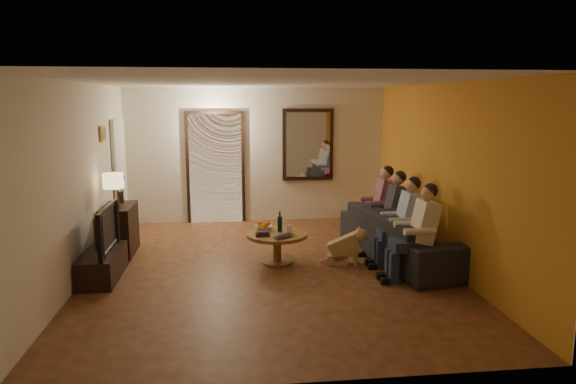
{
  "coord_description": "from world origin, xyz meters",
  "views": [
    {
      "loc": [
        -0.54,
        -6.95,
        2.36
      ],
      "look_at": [
        0.3,
        0.3,
        1.05
      ],
      "focal_mm": 32.0,
      "sensor_mm": 36.0,
      "label": 1
    }
  ],
  "objects": [
    {
      "name": "mirror_frame",
      "position": [
        1.0,
        2.96,
        1.5
      ],
      "size": [
        1.0,
        0.05,
        1.4
      ],
      "primitive_type": "cube",
      "color": "black",
      "rests_on": "back_wall"
    },
    {
      "name": "right_wall",
      "position": [
        2.5,
        0.0,
        1.3
      ],
      "size": [
        0.02,
        6.0,
        2.6
      ],
      "primitive_type": "cube",
      "color": "beige",
      "rests_on": "floor"
    },
    {
      "name": "left_wall",
      "position": [
        -2.5,
        0.0,
        1.3
      ],
      "size": [
        0.02,
        6.0,
        2.6
      ],
      "primitive_type": "cube",
      "color": "beige",
      "rests_on": "floor"
    },
    {
      "name": "bowl",
      "position": [
        -0.04,
        0.48,
        0.48
      ],
      "size": [
        0.26,
        0.26,
        0.06
      ],
      "primitive_type": "imported",
      "color": "white",
      "rests_on": "coffee_table"
    },
    {
      "name": "person_a",
      "position": [
        1.92,
        -0.69,
        0.6
      ],
      "size": [
        0.6,
        0.4,
        1.2
      ],
      "primitive_type": null,
      "color": "tan",
      "rests_on": "sofa"
    },
    {
      "name": "floor",
      "position": [
        0.0,
        0.0,
        0.0
      ],
      "size": [
        5.0,
        6.0,
        0.01
      ],
      "primitive_type": "cube",
      "color": "#432912",
      "rests_on": "ground"
    },
    {
      "name": "dog",
      "position": [
        1.11,
        0.09,
        0.28
      ],
      "size": [
        0.6,
        0.34,
        0.56
      ],
      "primitive_type": null,
      "rotation": [
        0.0,
        0.0,
        -0.19
      ],
      "color": "#AC884F",
      "rests_on": "floor"
    },
    {
      "name": "tv",
      "position": [
        -2.25,
        -0.12,
        0.68
      ],
      "size": [
        1.07,
        0.14,
        0.62
      ],
      "primitive_type": "imported",
      "rotation": [
        0.0,
        0.0,
        1.57
      ],
      "color": "black",
      "rests_on": "tv_stand"
    },
    {
      "name": "kitchen_doorway",
      "position": [
        -0.8,
        2.98,
        1.05
      ],
      "size": [
        1.0,
        0.06,
        2.1
      ],
      "primitive_type": "cube",
      "color": "#FFE0A5",
      "rests_on": "floor"
    },
    {
      "name": "front_wall",
      "position": [
        0.0,
        -3.0,
        1.3
      ],
      "size": [
        5.0,
        0.02,
        2.6
      ],
      "primitive_type": "cube",
      "color": "beige",
      "rests_on": "floor"
    },
    {
      "name": "art_canvas",
      "position": [
        -2.46,
        1.3,
        1.85
      ],
      "size": [
        0.01,
        0.22,
        0.18
      ],
      "primitive_type": "cube",
      "color": "brown",
      "rests_on": "left_wall"
    },
    {
      "name": "wine_glass",
      "position": [
        0.32,
        0.31,
        0.5
      ],
      "size": [
        0.06,
        0.06,
        0.1
      ],
      "primitive_type": "cylinder",
      "color": "silver",
      "rests_on": "coffee_table"
    },
    {
      "name": "back_wall",
      "position": [
        0.0,
        3.0,
        1.3
      ],
      "size": [
        5.0,
        0.02,
        2.6
      ],
      "primitive_type": "cube",
      "color": "beige",
      "rests_on": "floor"
    },
    {
      "name": "white_door",
      "position": [
        -2.46,
        2.3,
        1.02
      ],
      "size": [
        0.06,
        0.85,
        2.04
      ],
      "primitive_type": "cube",
      "color": "white",
      "rests_on": "floor"
    },
    {
      "name": "door_trim",
      "position": [
        -0.8,
        2.97,
        1.05
      ],
      "size": [
        1.12,
        0.04,
        2.22
      ],
      "primitive_type": "cube",
      "color": "black",
      "rests_on": "floor"
    },
    {
      "name": "framed_art",
      "position": [
        -2.47,
        1.3,
        1.85
      ],
      "size": [
        0.03,
        0.28,
        0.24
      ],
      "primitive_type": "cube",
      "color": "#B28C33",
      "rests_on": "left_wall"
    },
    {
      "name": "orange_accent",
      "position": [
        2.49,
        0.0,
        1.3
      ],
      "size": [
        0.01,
        6.0,
        2.6
      ],
      "primitive_type": "cube",
      "color": "#C57A21",
      "rests_on": "right_wall"
    },
    {
      "name": "oranges",
      "position": [
        -0.04,
        0.48,
        0.55
      ],
      "size": [
        0.2,
        0.2,
        0.08
      ],
      "primitive_type": null,
      "color": "orange",
      "rests_on": "bowl"
    },
    {
      "name": "fridge_glimpse",
      "position": [
        -0.55,
        2.98,
        0.9
      ],
      "size": [
        0.45,
        0.03,
        1.7
      ],
      "primitive_type": "cube",
      "color": "silver",
      "rests_on": "floor"
    },
    {
      "name": "laptop",
      "position": [
        0.24,
        -0.02,
        0.46
      ],
      "size": [
        0.39,
        0.37,
        0.03
      ],
      "primitive_type": "imported",
      "rotation": [
        0.0,
        0.0,
        0.69
      ],
      "color": "black",
      "rests_on": "coffee_table"
    },
    {
      "name": "person_b",
      "position": [
        1.92,
        -0.09,
        0.6
      ],
      "size": [
        0.6,
        0.4,
        1.2
      ],
      "primitive_type": null,
      "color": "tan",
      "rests_on": "sofa"
    },
    {
      "name": "flower_vase",
      "position": [
        -2.25,
        1.23,
        0.98
      ],
      "size": [
        0.14,
        0.14,
        0.44
      ],
      "primitive_type": null,
      "color": "red",
      "rests_on": "dresser"
    },
    {
      "name": "dresser",
      "position": [
        -2.25,
        1.01,
        0.38
      ],
      "size": [
        0.45,
        0.86,
        0.76
      ],
      "primitive_type": "cube",
      "color": "black",
      "rests_on": "floor"
    },
    {
      "name": "wine_bottle",
      "position": [
        0.19,
        0.36,
        0.6
      ],
      "size": [
        0.07,
        0.07,
        0.31
      ],
      "primitive_type": null,
      "color": "black",
      "rests_on": "coffee_table"
    },
    {
      "name": "table_lamp",
      "position": [
        -2.25,
        0.79,
        1.03
      ],
      "size": [
        0.3,
        0.3,
        0.54
      ],
      "primitive_type": null,
      "color": "beige",
      "rests_on": "dresser"
    },
    {
      "name": "book_stack",
      "position": [
        -0.08,
        0.16,
        0.48
      ],
      "size": [
        0.2,
        0.15,
        0.07
      ],
      "primitive_type": null,
      "color": "black",
      "rests_on": "coffee_table"
    },
    {
      "name": "tv_stand",
      "position": [
        -2.25,
        -0.12,
        0.19
      ],
      "size": [
        0.45,
        1.11,
        0.37
      ],
      "primitive_type": "cube",
      "color": "black",
      "rests_on": "floor"
    },
    {
      "name": "coffee_table",
      "position": [
        0.14,
        0.26,
        0.23
      ],
      "size": [
        1.02,
        1.02,
        0.45
      ],
      "primitive_type": "cylinder",
      "rotation": [
        0.0,
        0.0,
        0.16
      ],
      "color": "brown",
      "rests_on": "floor"
    },
    {
      "name": "mirror_glass",
      "position": [
        1.0,
        2.93,
        1.5
      ],
      "size": [
        0.86,
        0.02,
        1.26
      ],
      "primitive_type": "cube",
      "color": "white",
      "rests_on": "back_wall"
    },
    {
      "name": "person_c",
      "position": [
        1.92,
        0.51,
        0.6
      ],
      "size": [
        0.6,
        0.4,
        1.2
      ],
      "primitive_type": null,
      "color": "tan",
      "rests_on": "sofa"
    },
    {
      "name": "sofa",
      "position": [
        2.02,
        0.21,
        0.37
      ],
      "size": [
        2.65,
        1.41,
        0.74
      ],
      "primitive_type": "imported",
      "rotation": [
        0.0,
        0.0,
        1.75
      ],
      "color": "black",
      "rests_on": "floor"
    },
    {
      "name": "person_d",
      "position": [
        1.92,
        1.11,
        0.6
      ],
      "size": [
        0.6,
        0.4,
        1.2
      ],
      "primitive_type": null,
      "color": "tan",
      "rests_on": "sofa"
    },
    {
      "name": "ceiling",
      "position": [
        0.0,
        0.0,
        2.6
      ],
      "size": [
        5.0,
        6.0,
        0.01
      ],
      "primitive_type": "cube",
      "color": "white",
      "rests_on": "back_wall"
    }
  ]
}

